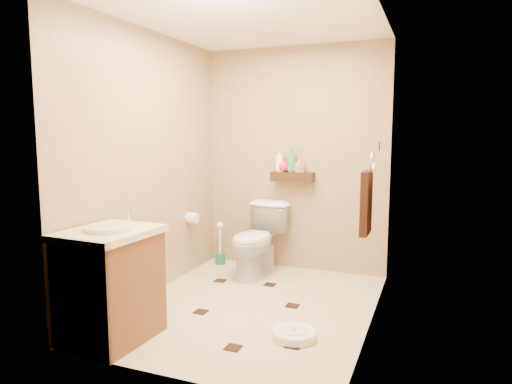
% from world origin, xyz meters
% --- Properties ---
extents(ground, '(2.50, 2.50, 0.00)m').
position_xyz_m(ground, '(0.00, 0.00, 0.00)').
color(ground, '#CAB794').
rests_on(ground, ground).
extents(wall_back, '(2.00, 0.04, 2.40)m').
position_xyz_m(wall_back, '(0.00, 1.25, 1.20)').
color(wall_back, '#9E785A').
rests_on(wall_back, ground).
extents(wall_front, '(2.00, 0.04, 2.40)m').
position_xyz_m(wall_front, '(0.00, -1.25, 1.20)').
color(wall_front, '#9E785A').
rests_on(wall_front, ground).
extents(wall_left, '(0.04, 2.50, 2.40)m').
position_xyz_m(wall_left, '(-1.00, 0.00, 1.20)').
color(wall_left, '#9E785A').
rests_on(wall_left, ground).
extents(wall_right, '(0.04, 2.50, 2.40)m').
position_xyz_m(wall_right, '(1.00, 0.00, 1.20)').
color(wall_right, '#9E785A').
rests_on(wall_right, ground).
extents(ceiling, '(2.00, 2.50, 0.02)m').
position_xyz_m(ceiling, '(0.00, 0.00, 2.40)').
color(ceiling, white).
rests_on(ceiling, wall_back).
extents(wall_shelf, '(0.46, 0.14, 0.10)m').
position_xyz_m(wall_shelf, '(0.00, 1.17, 1.02)').
color(wall_shelf, '#3C2610').
rests_on(wall_shelf, wall_back).
extents(floor_accents, '(1.21, 1.46, 0.01)m').
position_xyz_m(floor_accents, '(0.02, -0.06, 0.00)').
color(floor_accents, black).
rests_on(floor_accents, ground).
extents(toilet, '(0.52, 0.79, 0.76)m').
position_xyz_m(toilet, '(-0.27, 0.83, 0.38)').
color(toilet, white).
rests_on(toilet, ground).
extents(vanity, '(0.58, 0.69, 0.94)m').
position_xyz_m(vanity, '(-0.70, -0.95, 0.42)').
color(vanity, brown).
rests_on(vanity, ground).
extents(bathroom_scale, '(0.40, 0.40, 0.07)m').
position_xyz_m(bathroom_scale, '(0.52, -0.46, 0.03)').
color(bathroom_scale, white).
rests_on(bathroom_scale, ground).
extents(toilet_brush, '(0.11, 0.11, 0.49)m').
position_xyz_m(toilet_brush, '(-0.82, 1.07, 0.17)').
color(toilet_brush, '#19665A').
rests_on(toilet_brush, ground).
extents(towel_ring, '(0.12, 0.30, 0.76)m').
position_xyz_m(towel_ring, '(0.91, 0.25, 0.95)').
color(towel_ring, silver).
rests_on(towel_ring, wall_right).
extents(toilet_paper, '(0.12, 0.11, 0.12)m').
position_xyz_m(toilet_paper, '(-0.94, 0.65, 0.60)').
color(toilet_paper, white).
rests_on(toilet_paper, wall_left).
extents(bottle_a, '(0.13, 0.13, 0.25)m').
position_xyz_m(bottle_a, '(-0.15, 1.17, 1.20)').
color(bottle_a, white).
rests_on(bottle_a, wall_shelf).
extents(bottle_b, '(0.10, 0.10, 0.15)m').
position_xyz_m(bottle_b, '(-0.12, 1.17, 1.15)').
color(bottle_b, gold).
rests_on(bottle_b, wall_shelf).
extents(bottle_c, '(0.17, 0.17, 0.16)m').
position_xyz_m(bottle_c, '(-0.10, 1.17, 1.15)').
color(bottle_c, red).
rests_on(bottle_c, wall_shelf).
extents(bottle_d, '(0.12, 0.12, 0.25)m').
position_xyz_m(bottle_d, '(-0.01, 1.17, 1.20)').
color(bottle_d, '#2E8B47').
rests_on(bottle_d, wall_shelf).
extents(bottle_e, '(0.11, 0.11, 0.17)m').
position_xyz_m(bottle_e, '(0.07, 1.17, 1.15)').
color(bottle_e, '#F18B50').
rests_on(bottle_e, wall_shelf).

